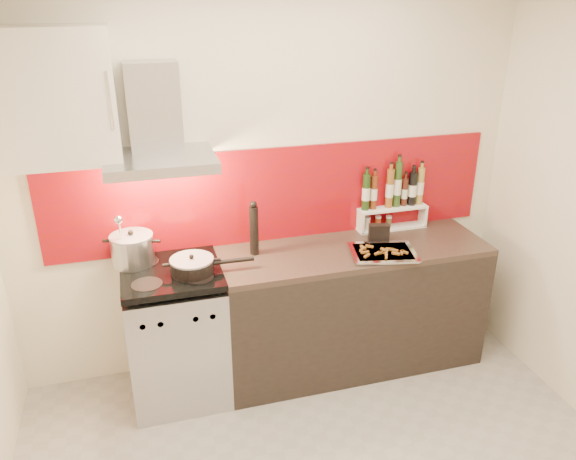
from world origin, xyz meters
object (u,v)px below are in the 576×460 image
object	(u,v)px
pepper_mill	(254,229)
baking_tray	(383,252)
stock_pot	(133,249)
saute_pan	(193,265)
counter	(351,306)
range_stove	(177,335)

from	to	relation	value
pepper_mill	baking_tray	size ratio (longest dim) A/B	0.77
stock_pot	saute_pan	distance (m)	0.41
counter	saute_pan	size ratio (longest dim) A/B	3.55
range_stove	saute_pan	xyz separation A→B (m)	(0.13, -0.07, 0.52)
stock_pot	baking_tray	xyz separation A→B (m)	(1.55, -0.30, -0.09)
range_stove	saute_pan	bearing A→B (deg)	-29.34
pepper_mill	baking_tray	bearing A→B (deg)	-16.95
counter	pepper_mill	world-z (taller)	pepper_mill
pepper_mill	baking_tray	distance (m)	0.85
range_stove	stock_pot	xyz separation A→B (m)	(-0.21, 0.15, 0.57)
range_stove	stock_pot	bearing A→B (deg)	144.43
saute_pan	pepper_mill	bearing A→B (deg)	22.37
stock_pot	pepper_mill	bearing A→B (deg)	-4.08
range_stove	baking_tray	distance (m)	1.43
range_stove	counter	size ratio (longest dim) A/B	0.51
counter	pepper_mill	xyz separation A→B (m)	(-0.66, 0.09, 0.63)
range_stove	counter	distance (m)	1.20
counter	stock_pot	xyz separation A→B (m)	(-1.41, 0.15, 0.56)
counter	stock_pot	size ratio (longest dim) A/B	6.83
counter	saute_pan	world-z (taller)	saute_pan
stock_pot	pepper_mill	distance (m)	0.76
range_stove	stock_pot	size ratio (longest dim) A/B	3.45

